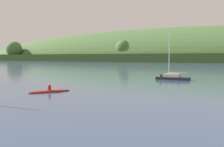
{
  "coord_description": "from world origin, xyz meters",
  "views": [
    {
      "loc": [
        24.07,
        9.46,
        3.7
      ],
      "look_at": [
        6.85,
        35.12,
        1.62
      ],
      "focal_mm": 40.01,
      "sensor_mm": 36.0,
      "label": 1
    }
  ],
  "objects": [
    {
      "name": "sailboat_midwater_white",
      "position": [
        9.29,
        47.91,
        0.15
      ],
      "size": [
        5.98,
        2.19,
        8.78
      ],
      "rotation": [
        0.0,
        0.0,
        3.22
      ],
      "color": "#232328",
      "rests_on": "ground"
    },
    {
      "name": "canoe_with_paddler",
      "position": [
        4.18,
        27.34,
        0.09
      ],
      "size": [
        2.77,
        4.31,
        1.02
      ],
      "rotation": [
        0.0,
        0.0,
        4.24
      ],
      "color": "maroon",
      "rests_on": "ground"
    },
    {
      "name": "far_shoreline_hill",
      "position": [
        -54.9,
        212.43,
        0.29
      ],
      "size": [
        558.49,
        142.53,
        56.46
      ],
      "rotation": [
        0.0,
        0.0,
        0.09
      ],
      "color": "#314A21",
      "rests_on": "ground"
    }
  ]
}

